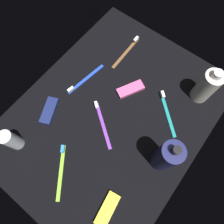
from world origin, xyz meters
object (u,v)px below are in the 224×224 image
at_px(snack_bar_yellow, 107,209).
at_px(toothbrush_blue, 84,80).
at_px(toothbrush_purple, 101,121).
at_px(toothbrush_lime, 61,168).
at_px(snack_bar_navy, 49,111).
at_px(toothbrush_teal, 167,111).
at_px(bodywash_bottle, 207,86).
at_px(snack_bar_pink, 130,89).
at_px(lotion_bottle, 166,157).
at_px(toothbrush_brown, 127,51).
at_px(deodorant_stick, 11,140).

bearing_deg(snack_bar_yellow, toothbrush_blue, 40.65).
bearing_deg(toothbrush_purple, snack_bar_yellow, -137.32).
bearing_deg(toothbrush_lime, snack_bar_navy, 54.42).
relative_size(toothbrush_teal, snack_bar_yellow, 1.37).
bearing_deg(snack_bar_navy, bodywash_bottle, -70.18).
bearing_deg(toothbrush_teal, snack_bar_yellow, -175.68).
distance_m(toothbrush_blue, snack_bar_pink, 0.19).
relative_size(lotion_bottle, toothbrush_teal, 1.47).
bearing_deg(snack_bar_pink, lotion_bottle, -95.83).
height_order(toothbrush_brown, snack_bar_navy, toothbrush_brown).
xyz_separation_m(lotion_bottle, toothbrush_lime, (-0.22, 0.24, -0.09)).
distance_m(toothbrush_brown, snack_bar_navy, 0.40).
height_order(toothbrush_teal, toothbrush_blue, same).
distance_m(toothbrush_purple, snack_bar_pink, 0.17).
bearing_deg(bodywash_bottle, snack_bar_navy, 134.42).
height_order(bodywash_bottle, toothbrush_blue, bodywash_bottle).
xyz_separation_m(toothbrush_teal, toothbrush_purple, (-0.18, 0.17, 0.00)).
xyz_separation_m(deodorant_stick, toothbrush_teal, (0.42, -0.35, -0.05)).
bearing_deg(toothbrush_lime, deodorant_stick, 99.50).
distance_m(toothbrush_brown, snack_bar_yellow, 0.60).
bearing_deg(lotion_bottle, snack_bar_navy, 103.17).
xyz_separation_m(toothbrush_brown, snack_bar_yellow, (-0.52, -0.30, 0.00)).
distance_m(bodywash_bottle, deodorant_stick, 0.68).
bearing_deg(toothbrush_lime, lotion_bottle, -47.61).
distance_m(toothbrush_purple, snack_bar_yellow, 0.29).
height_order(bodywash_bottle, toothbrush_lime, bodywash_bottle).
height_order(toothbrush_purple, snack_bar_pink, toothbrush_purple).
height_order(toothbrush_brown, toothbrush_purple, same).
distance_m(deodorant_stick, toothbrush_brown, 0.55).
distance_m(deodorant_stick, toothbrush_teal, 0.55).
relative_size(toothbrush_blue, snack_bar_navy, 1.73).
relative_size(bodywash_bottle, toothbrush_brown, 0.90).
bearing_deg(lotion_bottle, toothbrush_blue, 79.20).
distance_m(bodywash_bottle, snack_bar_pink, 0.27).
xyz_separation_m(bodywash_bottle, toothbrush_blue, (-0.22, 0.39, -0.07)).
distance_m(bodywash_bottle, toothbrush_brown, 0.34).
bearing_deg(toothbrush_blue, toothbrush_lime, -152.27).
relative_size(lotion_bottle, bodywash_bottle, 1.29).
bearing_deg(toothbrush_lime, toothbrush_blue, 27.73).
distance_m(toothbrush_teal, snack_bar_yellow, 0.39).
relative_size(toothbrush_purple, snack_bar_navy, 1.48).
xyz_separation_m(toothbrush_teal, toothbrush_blue, (-0.09, 0.33, 0.00)).
bearing_deg(snack_bar_yellow, toothbrush_brown, 21.32).
bearing_deg(deodorant_stick, snack_bar_pink, -24.73).
relative_size(toothbrush_teal, toothbrush_brown, 0.79).
distance_m(lotion_bottle, toothbrush_teal, 0.20).
xyz_separation_m(toothbrush_lime, snack_bar_navy, (0.12, 0.17, 0.00)).
bearing_deg(lotion_bottle, deodorant_stick, 120.89).
relative_size(toothbrush_blue, toothbrush_brown, 1.00).
height_order(toothbrush_lime, toothbrush_brown, same).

